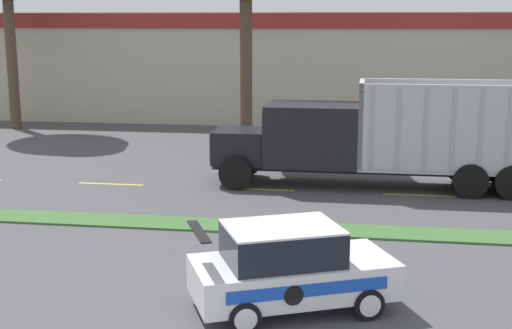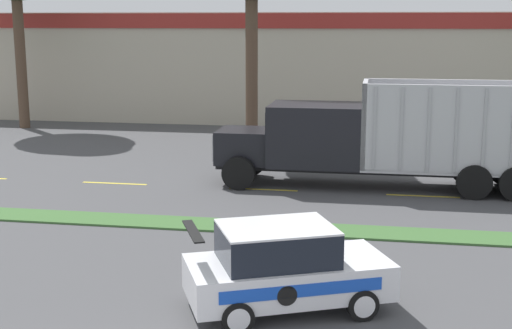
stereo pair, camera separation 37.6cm
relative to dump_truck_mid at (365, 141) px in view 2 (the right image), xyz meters
name	(u,v)px [view 2 (the right image)]	position (x,y,z in m)	size (l,w,h in m)	color
grass_verge	(254,227)	(-2.90, -5.66, -1.59)	(120.00, 1.25, 0.06)	#3D6633
centre_line_3	(115,183)	(-8.80, -1.03, -1.61)	(2.40, 0.14, 0.01)	yellow
centre_line_4	(263,189)	(-3.40, -1.03, -1.61)	(2.40, 0.14, 0.01)	yellow
centre_line_5	(423,196)	(2.00, -1.03, -1.61)	(2.40, 0.14, 0.01)	yellow
dump_truck_mid	(365,141)	(0.00, 0.00, 0.00)	(12.08, 2.68, 3.71)	black
rally_car	(284,267)	(-1.28, -11.21, -0.73)	(4.43, 3.36, 1.79)	white
store_building_backdrop	(304,64)	(-4.26, 19.67, 1.47)	(41.08, 12.10, 6.16)	#BCB29E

